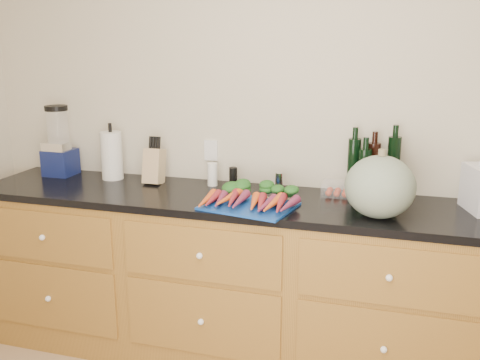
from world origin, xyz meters
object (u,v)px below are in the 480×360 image
(paper_towel, at_px, (112,156))
(blender_appliance, at_px, (59,145))
(squash, at_px, (380,187))
(knife_block, at_px, (154,166))
(tomato_box, at_px, (337,189))
(cutting_board, at_px, (249,206))
(carrots, at_px, (251,197))

(paper_towel, bearing_deg, blender_appliance, -179.63)
(blender_appliance, xyz_separation_m, paper_towel, (0.36, 0.00, -0.05))
(squash, height_order, knife_block, squash)
(blender_appliance, xyz_separation_m, tomato_box, (1.69, 0.01, -0.15))
(cutting_board, distance_m, tomato_box, 0.52)
(cutting_board, distance_m, blender_appliance, 1.34)
(cutting_board, bearing_deg, tomato_box, 39.57)
(blender_appliance, xyz_separation_m, knife_block, (0.64, -0.02, -0.09))
(cutting_board, height_order, carrots, carrots)
(squash, bearing_deg, knife_block, 167.71)
(carrots, height_order, paper_towel, paper_towel)
(carrots, relative_size, knife_block, 2.33)
(knife_block, height_order, tomato_box, knife_block)
(carrots, height_order, blender_appliance, blender_appliance)
(carrots, distance_m, squash, 0.63)
(carrots, height_order, squash, squash)
(squash, xyz_separation_m, paper_towel, (-1.56, 0.30, -0.01))
(carrots, bearing_deg, squash, -2.12)
(tomato_box, bearing_deg, paper_towel, -179.57)
(cutting_board, xyz_separation_m, tomato_box, (0.40, 0.33, 0.03))
(blender_appliance, relative_size, tomato_box, 2.65)
(blender_appliance, distance_m, paper_towel, 0.36)
(paper_towel, xyz_separation_m, knife_block, (0.28, -0.02, -0.04))
(squash, relative_size, blender_appliance, 0.76)
(knife_block, bearing_deg, cutting_board, -24.70)
(tomato_box, bearing_deg, cutting_board, -140.43)
(blender_appliance, bearing_deg, paper_towel, 0.37)
(cutting_board, height_order, paper_towel, paper_towel)
(squash, height_order, paper_towel, squash)
(squash, relative_size, tomato_box, 2.03)
(carrots, xyz_separation_m, knife_block, (-0.65, 0.25, 0.06))
(carrots, height_order, tomato_box, carrots)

